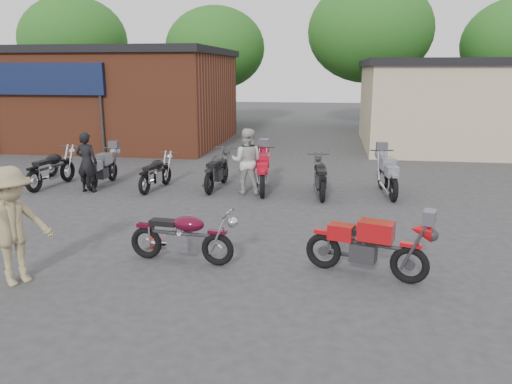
# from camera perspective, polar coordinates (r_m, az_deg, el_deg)

# --- Properties ---
(ground) EXTENTS (90.00, 90.00, 0.00)m
(ground) POSITION_cam_1_polar(r_m,az_deg,el_deg) (9.13, -5.00, -7.73)
(ground) COLOR #313133
(brick_building) EXTENTS (12.00, 8.00, 4.00)m
(brick_building) POSITION_cam_1_polar(r_m,az_deg,el_deg) (24.87, -18.04, 10.06)
(brick_building) COLOR brown
(brick_building) RESTS_ON ground
(stucco_building) EXTENTS (10.00, 8.00, 3.50)m
(stucco_building) POSITION_cam_1_polar(r_m,az_deg,el_deg) (24.17, 24.40, 8.83)
(stucco_building) COLOR tan
(stucco_building) RESTS_ON ground
(tree_0) EXTENTS (6.56, 6.56, 8.20)m
(tree_0) POSITION_cam_1_polar(r_m,az_deg,el_deg) (34.24, -19.95, 14.29)
(tree_0) COLOR #1B5316
(tree_0) RESTS_ON ground
(tree_1) EXTENTS (5.92, 5.92, 7.40)m
(tree_1) POSITION_cam_1_polar(r_m,az_deg,el_deg) (31.05, -4.63, 14.43)
(tree_1) COLOR #1B5316
(tree_1) RESTS_ON ground
(tree_2) EXTENTS (7.04, 7.04, 8.80)m
(tree_2) POSITION_cam_1_polar(r_m,az_deg,el_deg) (30.32, 12.79, 15.49)
(tree_2) COLOR #1B5316
(tree_2) RESTS_ON ground
(vintage_motorcycle) EXTENTS (1.93, 0.81, 1.09)m
(vintage_motorcycle) POSITION_cam_1_polar(r_m,az_deg,el_deg) (8.91, -8.35, -4.65)
(vintage_motorcycle) COLOR #4A091C
(vintage_motorcycle) RESTS_ON ground
(sportbike) EXTENTS (2.09, 1.22, 1.15)m
(sportbike) POSITION_cam_1_polar(r_m,az_deg,el_deg) (8.42, 12.70, -5.72)
(sportbike) COLOR red
(sportbike) RESTS_ON ground
(helmet) EXTENTS (0.33, 0.33, 0.25)m
(helmet) POSITION_cam_1_polar(r_m,az_deg,el_deg) (9.83, -11.49, -5.57)
(helmet) COLOR red
(helmet) RESTS_ON ground
(person_dark) EXTENTS (0.63, 0.43, 1.68)m
(person_dark) POSITION_cam_1_polar(r_m,az_deg,el_deg) (14.63, -18.78, 3.24)
(person_dark) COLOR black
(person_dark) RESTS_ON ground
(person_light) EXTENTS (0.89, 0.70, 1.80)m
(person_light) POSITION_cam_1_polar(r_m,az_deg,el_deg) (13.68, -1.07, 3.52)
(person_light) COLOR beige
(person_light) RESTS_ON ground
(person_tan) EXTENTS (1.29, 1.41, 1.91)m
(person_tan) POSITION_cam_1_polar(r_m,az_deg,el_deg) (8.72, -26.08, -3.54)
(person_tan) COLOR #98865D
(person_tan) RESTS_ON ground
(row_bike_0) EXTENTS (0.94, 2.12, 1.19)m
(row_bike_0) POSITION_cam_1_polar(r_m,az_deg,el_deg) (15.73, -22.32, 2.71)
(row_bike_0) COLOR black
(row_bike_0) RESTS_ON ground
(row_bike_1) EXTENTS (0.66, 1.93, 1.11)m
(row_bike_1) POSITION_cam_1_polar(r_m,az_deg,el_deg) (15.36, -17.13, 2.74)
(row_bike_1) COLOR gray
(row_bike_1) RESTS_ON ground
(row_bike_2) EXTENTS (0.83, 1.88, 1.06)m
(row_bike_2) POSITION_cam_1_polar(r_m,az_deg,el_deg) (14.51, -11.37, 2.35)
(row_bike_2) COLOR black
(row_bike_2) RESTS_ON ground
(row_bike_3) EXTENTS (0.80, 2.09, 1.19)m
(row_bike_3) POSITION_cam_1_polar(r_m,az_deg,el_deg) (14.37, -4.47, 2.75)
(row_bike_3) COLOR black
(row_bike_3) RESTS_ON ground
(row_bike_4) EXTENTS (0.98, 2.22, 1.24)m
(row_bike_4) POSITION_cam_1_polar(r_m,az_deg,el_deg) (13.99, 0.76, 2.60)
(row_bike_4) COLOR red
(row_bike_4) RESTS_ON ground
(row_bike_5) EXTENTS (0.85, 2.00, 1.13)m
(row_bike_5) POSITION_cam_1_polar(r_m,az_deg,el_deg) (13.62, 7.36, 1.93)
(row_bike_5) COLOR black
(row_bike_5) RESTS_ON ground
(row_bike_6) EXTENTS (0.91, 2.16, 1.22)m
(row_bike_6) POSITION_cam_1_polar(r_m,az_deg,el_deg) (14.06, 14.82, 2.14)
(row_bike_6) COLOR gray
(row_bike_6) RESTS_ON ground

